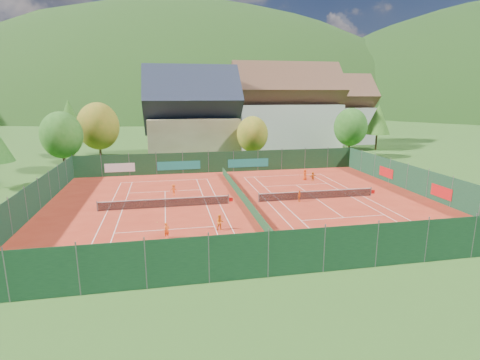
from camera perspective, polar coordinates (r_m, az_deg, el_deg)
name	(u,v)px	position (r m, az deg, el deg)	size (l,w,h in m)	color
ground	(244,203)	(38.84, 0.58, -3.56)	(600.00, 600.00, 0.00)	#284F18
clay_pad	(244,203)	(38.84, 0.58, -3.52)	(40.00, 32.00, 0.01)	#A62A18
court_markings_left	(165,207)	(38.08, -11.32, -4.11)	(11.03, 23.83, 0.00)	white
court_markings_right	(316,199)	(41.16, 11.56, -2.82)	(11.03, 23.83, 0.00)	white
tennis_net_left	(167,203)	(37.94, -11.12, -3.39)	(13.30, 0.10, 1.02)	#59595B
tennis_net_right	(318,194)	(41.09, 11.79, -2.15)	(13.30, 0.10, 1.02)	#59595B
court_divider	(244,198)	(38.70, 0.58, -2.82)	(0.03, 28.80, 1.00)	#153C1F
fence_north	(218,162)	(53.78, -3.39, 2.72)	(40.00, 0.10, 3.00)	#153C1F
fence_south	(297,252)	(23.82, 8.62, -10.81)	(40.00, 0.04, 3.00)	#14381F
fence_west	(33,199)	(39.65, -29.04, -2.61)	(0.04, 32.00, 3.00)	#12331F
fence_east	(417,180)	(46.76, 25.31, -0.07)	(0.09, 32.00, 3.00)	#133620
chalet	(192,120)	(66.75, -7.32, 9.11)	(16.20, 12.00, 16.00)	tan
hotel_block_a	(285,113)	(76.28, 6.94, 10.17)	(21.60, 11.00, 17.25)	silver
hotel_block_b	(333,114)	(88.92, 14.03, 9.78)	(17.28, 10.00, 15.50)	silver
tree_west_front	(62,135)	(58.51, -25.55, 6.20)	(5.72, 5.72, 8.69)	#4B2D1B
tree_west_mid	(98,126)	(63.49, -20.79, 7.68)	(6.44, 6.44, 9.78)	#442B18
tree_west_back	(69,119)	(72.44, -24.55, 8.44)	(5.60, 5.60, 10.00)	#4C341B
tree_center	(252,134)	(60.34, 1.90, 6.98)	(5.01, 5.01, 7.60)	#442B18
tree_east_front	(351,127)	(68.45, 16.49, 7.74)	(5.72, 5.72, 8.69)	#4A301A
tree_east_mid	(378,119)	(80.26, 20.28, 8.66)	(5.04, 5.04, 9.00)	#4C361B
tree_east_back	(324,114)	(83.62, 12.69, 9.75)	(7.15, 7.15, 10.86)	#4C301B
mountain_backdrop	(217,164)	(277.01, -3.54, 2.46)	(820.00, 530.00, 242.00)	black
ball_hopper	(399,227)	(32.93, 23.02, -6.67)	(0.34, 0.34, 0.80)	slate
loose_ball_0	(157,222)	(33.83, -12.52, -6.33)	(0.07, 0.07, 0.07)	#CCD833
loose_ball_1	(316,247)	(28.60, 11.57, -9.95)	(0.07, 0.07, 0.07)	#CCD833
loose_ball_2	(234,190)	(43.83, -0.85, -1.56)	(0.07, 0.07, 0.07)	#CCD833
player_left_near	(167,231)	(30.05, -11.11, -7.56)	(0.46, 0.30, 1.25)	#F25615
player_left_mid	(220,222)	(31.18, -3.07, -6.47)	(0.65, 0.51, 1.33)	orange
player_left_far	(174,190)	(42.16, -10.06, -1.49)	(0.83, 0.48, 1.29)	#F05215
player_right_near	(299,196)	(39.66, 9.02, -2.40)	(0.74, 0.31, 1.26)	#D35112
player_right_far_a	(305,174)	(49.82, 9.87, 0.85)	(0.71, 0.46, 1.45)	#F44C15
player_right_far_b	(313,176)	(49.43, 11.03, 0.55)	(1.10, 0.35, 1.19)	#D55E13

